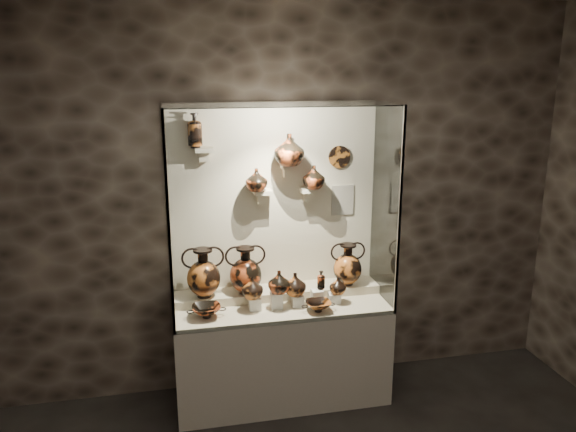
% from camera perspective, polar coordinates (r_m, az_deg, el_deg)
% --- Properties ---
extents(wall_back, '(5.00, 0.02, 3.20)m').
position_cam_1_polar(wall_back, '(4.57, -1.50, 1.49)').
color(wall_back, black).
rests_on(wall_back, ground).
extents(plinth, '(1.70, 0.60, 0.80)m').
position_cam_1_polar(plinth, '(4.71, -0.66, -13.78)').
color(plinth, beige).
rests_on(plinth, floor).
extents(front_tier, '(1.68, 0.58, 0.03)m').
position_cam_1_polar(front_tier, '(4.52, -0.68, -9.16)').
color(front_tier, beige).
rests_on(front_tier, plinth).
extents(rear_tier, '(1.70, 0.25, 0.10)m').
position_cam_1_polar(rear_tier, '(4.67, -1.11, -7.91)').
color(rear_tier, beige).
rests_on(rear_tier, plinth).
extents(back_panel, '(1.70, 0.03, 1.60)m').
position_cam_1_polar(back_panel, '(4.57, -1.49, 1.48)').
color(back_panel, beige).
rests_on(back_panel, plinth).
extents(glass_front, '(1.70, 0.01, 1.60)m').
position_cam_1_polar(glass_front, '(3.99, 0.13, -0.49)').
color(glass_front, white).
rests_on(glass_front, plinth).
extents(glass_left, '(0.01, 0.60, 1.60)m').
position_cam_1_polar(glass_left, '(4.19, -12.13, -0.08)').
color(glass_left, white).
rests_on(glass_left, plinth).
extents(glass_right, '(0.01, 0.60, 1.60)m').
position_cam_1_polar(glass_right, '(4.51, 9.90, 1.08)').
color(glass_right, white).
rests_on(glass_right, plinth).
extents(glass_top, '(1.70, 0.60, 0.01)m').
position_cam_1_polar(glass_top, '(4.14, -0.74, 11.26)').
color(glass_top, white).
rests_on(glass_top, back_panel).
extents(frame_post_left, '(0.02, 0.02, 1.60)m').
position_cam_1_polar(frame_post_left, '(3.91, -12.01, -1.14)').
color(frame_post_left, gray).
rests_on(frame_post_left, plinth).
extents(frame_post_right, '(0.02, 0.02, 1.60)m').
position_cam_1_polar(frame_post_right, '(4.24, 11.27, 0.16)').
color(frame_post_right, gray).
rests_on(frame_post_right, plinth).
extents(pedestal_a, '(0.09, 0.09, 0.10)m').
position_cam_1_polar(pedestal_a, '(4.42, -3.38, -8.87)').
color(pedestal_a, silver).
rests_on(pedestal_a, front_tier).
extents(pedestal_b, '(0.09, 0.09, 0.13)m').
position_cam_1_polar(pedestal_b, '(4.44, -1.19, -8.52)').
color(pedestal_b, silver).
rests_on(pedestal_b, front_tier).
extents(pedestal_c, '(0.09, 0.09, 0.09)m').
position_cam_1_polar(pedestal_c, '(4.48, 0.97, -8.58)').
color(pedestal_c, silver).
rests_on(pedestal_c, front_tier).
extents(pedestal_d, '(0.09, 0.09, 0.12)m').
position_cam_1_polar(pedestal_d, '(4.51, 2.97, -8.22)').
color(pedestal_d, silver).
rests_on(pedestal_d, front_tier).
extents(pedestal_e, '(0.09, 0.09, 0.08)m').
position_cam_1_polar(pedestal_e, '(4.55, 4.69, -8.29)').
color(pedestal_e, silver).
rests_on(pedestal_e, front_tier).
extents(bracket_ul, '(0.14, 0.12, 0.04)m').
position_cam_1_polar(bracket_ul, '(4.34, -8.54, 6.67)').
color(bracket_ul, beige).
rests_on(bracket_ul, back_panel).
extents(bracket_ca, '(0.14, 0.12, 0.04)m').
position_cam_1_polar(bracket_ca, '(4.46, -2.59, 2.45)').
color(bracket_ca, beige).
rests_on(bracket_ca, back_panel).
extents(bracket_cb, '(0.10, 0.12, 0.04)m').
position_cam_1_polar(bracket_cb, '(4.45, -0.07, 5.08)').
color(bracket_cb, beige).
rests_on(bracket_cb, back_panel).
extents(bracket_cc, '(0.14, 0.12, 0.04)m').
position_cam_1_polar(bracket_cc, '(4.53, 2.16, 2.66)').
color(bracket_cc, beige).
rests_on(bracket_cc, back_panel).
extents(amphora_left, '(0.40, 0.40, 0.40)m').
position_cam_1_polar(amphora_left, '(4.47, -8.59, -5.71)').
color(amphora_left, '#B45D22').
rests_on(amphora_left, rear_tier).
extents(amphora_mid, '(0.37, 0.37, 0.39)m').
position_cam_1_polar(amphora_mid, '(4.50, -4.33, -5.49)').
color(amphora_mid, '#AE451E').
rests_on(amphora_mid, rear_tier).
extents(amphora_right, '(0.30, 0.30, 0.35)m').
position_cam_1_polar(amphora_right, '(4.70, 6.07, -4.89)').
color(amphora_right, '#B45D22').
rests_on(amphora_right, rear_tier).
extents(jug_a, '(0.20, 0.20, 0.17)m').
position_cam_1_polar(jug_a, '(4.35, -3.65, -7.28)').
color(jug_a, '#B45D22').
rests_on(jug_a, pedestal_a).
extents(jug_b, '(0.21, 0.21, 0.18)m').
position_cam_1_polar(jug_b, '(4.37, -0.92, -6.71)').
color(jug_b, '#AE451E').
rests_on(jug_b, pedestal_b).
extents(jug_c, '(0.19, 0.19, 0.18)m').
position_cam_1_polar(jug_c, '(4.43, 0.72, -6.93)').
color(jug_c, '#B45D22').
rests_on(jug_c, pedestal_c).
extents(jug_e, '(0.17, 0.17, 0.14)m').
position_cam_1_polar(jug_e, '(4.50, 5.08, -7.04)').
color(jug_e, '#B45D22').
rests_on(jug_e, pedestal_e).
extents(lekythos_small, '(0.10, 0.10, 0.17)m').
position_cam_1_polar(lekythos_small, '(4.48, 3.37, -6.40)').
color(lekythos_small, '#AE451E').
rests_on(lekythos_small, pedestal_d).
extents(kylix_left, '(0.30, 0.26, 0.11)m').
position_cam_1_polar(kylix_left, '(4.33, -8.29, -9.45)').
color(kylix_left, '#AE451E').
rests_on(kylix_left, front_tier).
extents(kylix_right, '(0.25, 0.21, 0.10)m').
position_cam_1_polar(kylix_right, '(4.39, 3.09, -9.03)').
color(kylix_right, '#B45D22').
rests_on(kylix_right, front_tier).
extents(lekythos_tall, '(0.14, 0.14, 0.30)m').
position_cam_1_polar(lekythos_tall, '(4.31, -9.46, 8.79)').
color(lekythos_tall, '#B45D22').
rests_on(lekythos_tall, bracket_ul).
extents(ovoid_vase_a, '(0.23, 0.23, 0.18)m').
position_cam_1_polar(ovoid_vase_a, '(4.39, -3.22, 3.69)').
color(ovoid_vase_a, '#AE451E').
rests_on(ovoid_vase_a, bracket_ca).
extents(ovoid_vase_b, '(0.29, 0.29, 0.25)m').
position_cam_1_polar(ovoid_vase_b, '(4.37, 0.12, 6.75)').
color(ovoid_vase_b, '#AE451E').
rests_on(ovoid_vase_b, bracket_cb).
extents(ovoid_vase_c, '(0.22, 0.22, 0.19)m').
position_cam_1_polar(ovoid_vase_c, '(4.48, 2.64, 3.97)').
color(ovoid_vase_c, '#AE451E').
rests_on(ovoid_vase_c, bracket_cc).
extents(wall_plate, '(0.18, 0.02, 0.18)m').
position_cam_1_polar(wall_plate, '(4.60, 5.24, 6.00)').
color(wall_plate, '#A55D20').
rests_on(wall_plate, back_panel).
extents(info_placard, '(0.19, 0.01, 0.25)m').
position_cam_1_polar(info_placard, '(4.69, 5.56, 1.62)').
color(info_placard, beige).
rests_on(info_placard, back_panel).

